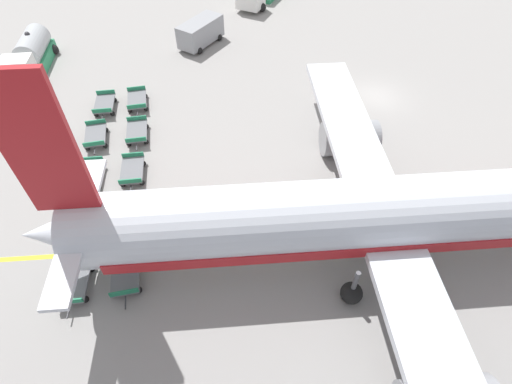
# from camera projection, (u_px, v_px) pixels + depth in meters

# --- Properties ---
(ground_plane) EXTENTS (500.00, 500.00, 0.00)m
(ground_plane) POSITION_uv_depth(u_px,v_px,m) (376.00, 96.00, 32.50)
(ground_plane) COLOR gray
(airplane) EXTENTS (30.99, 37.80, 12.04)m
(airplane) POSITION_uv_depth(u_px,v_px,m) (403.00, 214.00, 20.02)
(airplane) COLOR silver
(airplane) RESTS_ON ground_plane
(fuel_tanker_primary) EXTENTS (7.37, 3.39, 2.84)m
(fuel_tanker_primary) POSITION_uv_depth(u_px,v_px,m) (31.00, 55.00, 34.62)
(fuel_tanker_primary) COLOR white
(fuel_tanker_primary) RESTS_ON ground_plane
(service_van) EXTENTS (4.85, 4.69, 2.25)m
(service_van) POSITION_uv_depth(u_px,v_px,m) (201.00, 32.00, 37.52)
(service_van) COLOR gray
(service_van) RESTS_ON ground_plane
(baggage_dolly_row_near_col_a) EXTENTS (3.28, 1.63, 0.92)m
(baggage_dolly_row_near_col_a) POSITION_uv_depth(u_px,v_px,m) (105.00, 104.00, 30.98)
(baggage_dolly_row_near_col_a) COLOR slate
(baggage_dolly_row_near_col_a) RESTS_ON ground_plane
(baggage_dolly_row_near_col_b) EXTENTS (3.29, 1.66, 0.92)m
(baggage_dolly_row_near_col_b) POSITION_uv_depth(u_px,v_px,m) (96.00, 136.00, 28.41)
(baggage_dolly_row_near_col_b) COLOR slate
(baggage_dolly_row_near_col_b) RESTS_ON ground_plane
(baggage_dolly_row_near_col_c) EXTENTS (3.30, 1.68, 0.92)m
(baggage_dolly_row_near_col_c) POSITION_uv_depth(u_px,v_px,m) (90.00, 175.00, 25.73)
(baggage_dolly_row_near_col_c) COLOR slate
(baggage_dolly_row_near_col_c) RESTS_ON ground_plane
(baggage_dolly_row_near_col_d) EXTENTS (3.28, 1.62, 0.92)m
(baggage_dolly_row_near_col_d) POSITION_uv_depth(u_px,v_px,m) (86.00, 221.00, 23.18)
(baggage_dolly_row_near_col_d) COLOR slate
(baggage_dolly_row_near_col_d) RESTS_ON ground_plane
(baggage_dolly_row_near_col_e) EXTENTS (3.30, 1.68, 0.92)m
(baggage_dolly_row_near_col_e) POSITION_uv_depth(u_px,v_px,m) (75.00, 282.00, 20.49)
(baggage_dolly_row_near_col_e) COLOR slate
(baggage_dolly_row_near_col_e) RESTS_ON ground_plane
(baggage_dolly_row_mid_a_col_a) EXTENTS (3.28, 1.64, 0.92)m
(baggage_dolly_row_mid_a_col_a) POSITION_uv_depth(u_px,v_px,m) (137.00, 100.00, 31.34)
(baggage_dolly_row_mid_a_col_a) COLOR slate
(baggage_dolly_row_mid_a_col_a) RESTS_ON ground_plane
(baggage_dolly_row_mid_a_col_b) EXTENTS (3.26, 1.58, 0.92)m
(baggage_dolly_row_mid_a_col_b) POSITION_uv_depth(u_px,v_px,m) (137.00, 132.00, 28.70)
(baggage_dolly_row_mid_a_col_b) COLOR slate
(baggage_dolly_row_mid_a_col_b) RESTS_ON ground_plane
(baggage_dolly_row_mid_a_col_c) EXTENTS (3.28, 1.63, 0.92)m
(baggage_dolly_row_mid_a_col_c) POSITION_uv_depth(u_px,v_px,m) (132.00, 171.00, 26.01)
(baggage_dolly_row_mid_a_col_c) COLOR slate
(baggage_dolly_row_mid_a_col_c) RESTS_ON ground_plane
(baggage_dolly_row_mid_a_col_d) EXTENTS (3.28, 1.63, 0.92)m
(baggage_dolly_row_mid_a_col_d) POSITION_uv_depth(u_px,v_px,m) (131.00, 217.00, 23.41)
(baggage_dolly_row_mid_a_col_d) COLOR slate
(baggage_dolly_row_mid_a_col_d) RESTS_ON ground_plane
(baggage_dolly_row_mid_a_col_e) EXTENTS (3.29, 1.64, 0.92)m
(baggage_dolly_row_mid_a_col_e) POSITION_uv_depth(u_px,v_px,m) (126.00, 274.00, 20.80)
(baggage_dolly_row_mid_a_col_e) COLOR slate
(baggage_dolly_row_mid_a_col_e) RESTS_ON ground_plane
(stand_guidance_stripe) EXTENTS (2.99, 29.48, 0.01)m
(stand_guidance_stripe) POSITION_uv_depth(u_px,v_px,m) (244.00, 244.00, 22.65)
(stand_guidance_stripe) COLOR yellow
(stand_guidance_stripe) RESTS_ON ground_plane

